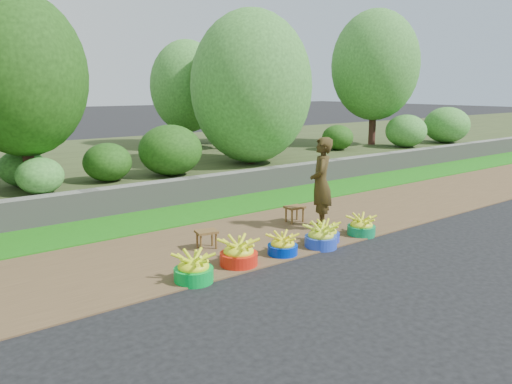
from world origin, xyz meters
TOP-DOWN VIEW (x-y plane):
  - ground_plane at (0.00, 0.00)m, footprint 120.00×120.00m
  - dirt_shoulder at (0.00, 1.25)m, footprint 80.00×2.50m
  - grass_verge at (0.00, 3.25)m, footprint 80.00×1.50m
  - retaining_wall at (0.00, 4.10)m, footprint 80.00×0.35m
  - earth_bank at (0.00, 9.00)m, footprint 80.00×10.00m
  - basin_a at (-2.28, 0.17)m, footprint 0.51×0.51m
  - basin_b at (-1.49, 0.29)m, footprint 0.53×0.53m
  - basin_c at (-0.71, 0.26)m, footprint 0.45×0.45m
  - basin_d at (0.00, 0.18)m, footprint 0.50×0.50m
  - basin_e at (0.25, 0.32)m, footprint 0.45×0.45m
  - basin_f at (1.00, 0.22)m, footprint 0.47×0.47m
  - stool_left at (-1.46, 1.17)m, footprint 0.37×0.31m
  - stool_right at (0.64, 1.50)m, footprint 0.36×0.28m
  - vendor_woman at (0.74, 0.94)m, footprint 0.69×0.68m

SIDE VIEW (x-z plane):
  - ground_plane at x=0.00m, z-range 0.00..0.00m
  - dirt_shoulder at x=0.00m, z-range 0.00..0.02m
  - grass_verge at x=0.00m, z-range 0.00..0.04m
  - basin_c at x=-0.71m, z-range -0.02..0.32m
  - basin_e at x=0.25m, z-range -0.02..0.32m
  - basin_f at x=1.00m, z-range -0.02..0.33m
  - basin_d at x=0.00m, z-range -0.02..0.36m
  - basin_a at x=-2.28m, z-range -0.02..0.36m
  - basin_b at x=-1.49m, z-range -0.02..0.38m
  - stool_left at x=-1.46m, z-range 0.10..0.39m
  - earth_bank at x=0.00m, z-range 0.00..0.50m
  - stool_right at x=0.64m, z-range 0.11..0.41m
  - retaining_wall at x=0.00m, z-range 0.00..0.55m
  - vendor_woman at x=0.74m, z-range 0.02..1.62m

